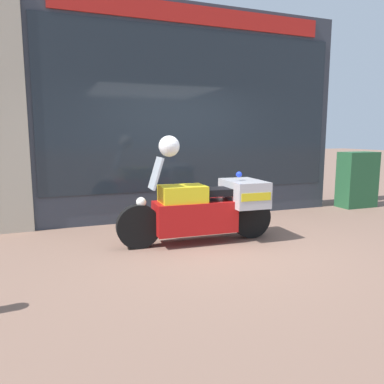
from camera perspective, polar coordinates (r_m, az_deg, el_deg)
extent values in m
plane|color=#7A5B4C|center=(5.41, 3.35, -8.10)|extent=(60.00, 60.00, 0.00)
cube|color=#333842|center=(7.06, -3.29, 11.78)|extent=(6.81, 0.40, 3.89)
cube|color=#1E262D|center=(7.02, 0.89, 12.22)|extent=(5.60, 0.02, 2.89)
cube|color=red|center=(7.30, 0.94, 25.37)|extent=(5.04, 0.03, 0.32)
cube|color=slate|center=(7.31, -0.09, -1.44)|extent=(5.38, 0.30, 0.55)
cube|color=silver|center=(7.34, -0.48, 6.32)|extent=(5.38, 0.02, 1.46)
cube|color=beige|center=(7.21, -0.09, 12.01)|extent=(5.38, 0.30, 0.02)
cube|color=#B7B2A8|center=(6.80, -13.93, 12.29)|extent=(0.18, 0.04, 0.05)
cube|color=black|center=(7.21, -0.09, 12.33)|extent=(0.18, 0.04, 0.05)
cube|color=#195623|center=(7.97, 11.67, 11.80)|extent=(0.18, 0.04, 0.05)
cube|color=white|center=(6.85, -9.87, 1.21)|extent=(0.19, 0.03, 0.27)
cube|color=#2D8E42|center=(7.73, 8.92, 2.08)|extent=(0.19, 0.03, 0.27)
cylinder|color=black|center=(5.25, -8.15, -5.23)|extent=(0.62, 0.16, 0.61)
cylinder|color=black|center=(5.80, 8.95, -3.91)|extent=(0.62, 0.16, 0.61)
cube|color=#B71414|center=(5.43, 0.42, -3.74)|extent=(1.19, 0.54, 0.45)
cube|color=yellow|center=(5.31, -1.43, -0.44)|extent=(0.66, 0.47, 0.26)
cube|color=black|center=(5.46, 3.07, 0.02)|extent=(0.70, 0.39, 0.10)
cube|color=#B7B7BC|center=(5.67, 7.90, -0.13)|extent=(0.54, 0.80, 0.38)
cube|color=yellow|center=(5.67, 7.90, -0.13)|extent=(0.49, 0.81, 0.11)
cube|color=#B2BCC6|center=(5.17, -5.52, 2.86)|extent=(0.18, 0.35, 0.45)
sphere|color=white|center=(5.19, -7.76, -1.54)|extent=(0.14, 0.14, 0.14)
sphere|color=blue|center=(5.60, 7.17, 2.66)|extent=(0.09, 0.09, 0.09)
cube|color=#235633|center=(8.89, 23.87, 1.74)|extent=(0.80, 0.44, 1.20)
sphere|color=white|center=(5.20, -3.50, 6.98)|extent=(0.29, 0.29, 0.29)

